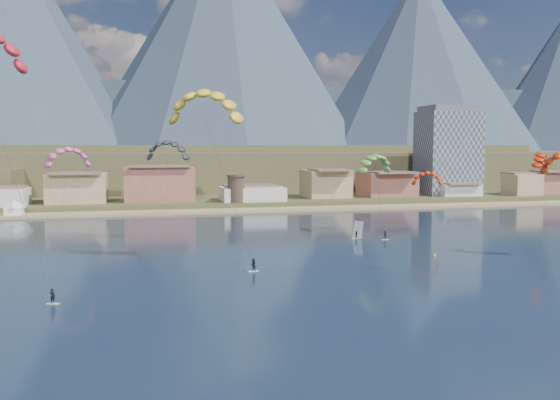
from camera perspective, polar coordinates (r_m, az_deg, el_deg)
name	(u,v)px	position (r m, az deg, el deg)	size (l,w,h in m)	color
ground	(338,302)	(75.62, 5.58, -9.70)	(2400.00, 2400.00, 0.00)	black
beach	(224,211)	(177.82, -5.41, -1.06)	(2200.00, 12.00, 0.90)	tan
land	(165,165)	(629.95, -10.97, 3.27)	(2200.00, 900.00, 4.00)	brown
foothills	(234,167)	(305.34, -4.44, 3.18)	(940.00, 210.00, 18.00)	brown
mountain_ridge	(146,55)	(902.47, -12.74, 13.34)	(2060.00, 480.00, 400.00)	#2B3847
town	(87,184)	(192.26, -17.99, 1.49)	(400.00, 24.00, 12.00)	silver
apartment_tower	(448,151)	(225.12, 15.78, 4.55)	(20.00, 16.00, 32.00)	gray
watchtower	(236,188)	(185.88, -4.23, 1.11)	(5.82, 5.82, 8.60)	#47382D
kitesurfer_yellow	(205,102)	(100.80, -7.16, 9.29)	(14.19, 15.73, 30.30)	silver
kitesurfer_green	(375,161)	(135.53, 9.06, 3.69)	(10.41, 15.38, 19.66)	silver
distant_kite_pink	(68,154)	(130.60, -19.67, 4.19)	(10.62, 7.77, 20.95)	#262626
distant_kite_dark	(168,147)	(125.43, -10.70, 5.01)	(10.16, 7.33, 22.16)	#262626
distant_kite_orange	(427,176)	(152.05, 13.91, 2.25)	(8.48, 6.82, 15.14)	#262626
distant_kite_red	(539,158)	(151.06, 23.53, 3.74)	(7.66, 7.94, 19.44)	#262626
windsurfer	(357,233)	(126.91, 7.39, -3.15)	(2.05, 2.22, 3.65)	silver
buoy	(434,256)	(109.22, 14.55, -5.17)	(0.65, 0.65, 0.65)	gold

